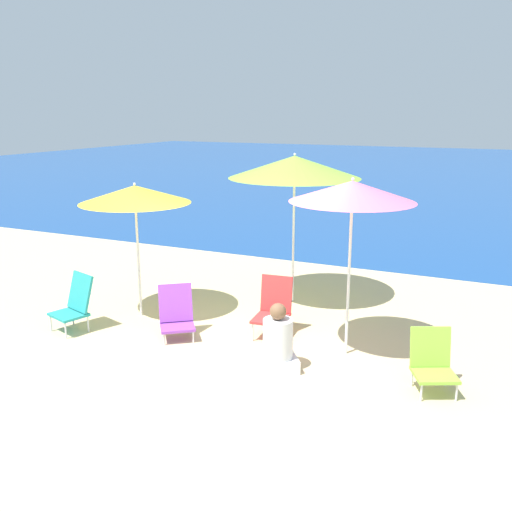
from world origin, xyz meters
name	(u,v)px	position (x,y,z in m)	size (l,w,h in m)	color
ground_plane	(211,372)	(0.00, 0.00, 0.00)	(60.00, 60.00, 0.00)	#D1BA89
sea_water	(455,172)	(0.00, 25.27, 0.00)	(60.00, 40.00, 0.01)	#19478C
beach_umbrella_yellow	(135,194)	(-1.93, 1.26, 1.86)	(1.63, 1.63, 2.03)	white
beach_umbrella_pink	(352,192)	(1.32, 1.21, 2.10)	(1.54, 1.54, 2.27)	white
beach_umbrella_lime	(295,167)	(-0.08, 2.88, 2.19)	(2.08, 2.08, 2.41)	white
beach_chair_lime	(432,361)	(2.46, 0.67, 0.34)	(0.61, 0.62, 0.70)	silver
beach_chair_teal	(75,302)	(-2.42, 0.39, 0.41)	(0.61, 0.62, 0.80)	silver
beach_chair_purple	(176,313)	(-0.97, 0.78, 0.34)	(0.67, 0.67, 0.72)	silver
beach_chair_red	(274,307)	(0.20, 1.43, 0.40)	(0.50, 0.61, 0.81)	silver
person_seated_near	(278,344)	(0.70, 0.40, 0.34)	(0.61, 0.59, 0.85)	silver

